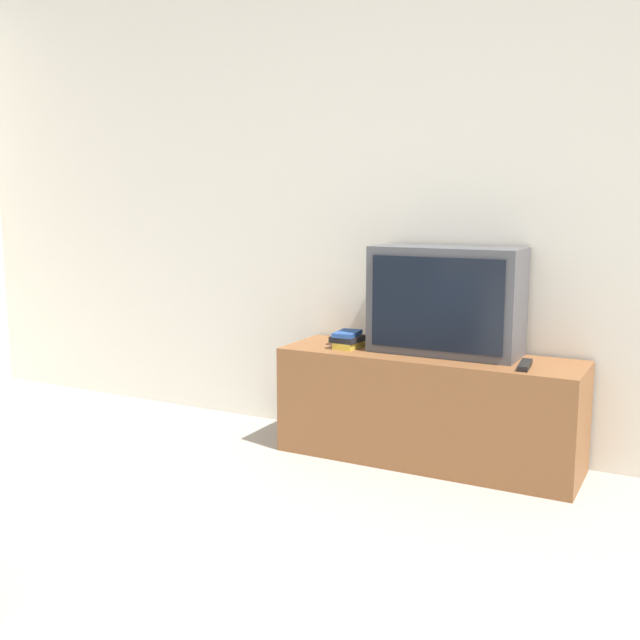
{
  "coord_description": "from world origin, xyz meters",
  "views": [
    {
      "loc": [
        1.43,
        -0.6,
        1.27
      ],
      "look_at": [
        -0.19,
        2.45,
        0.71
      ],
      "focal_mm": 42.0,
      "sensor_mm": 36.0,
      "label": 1
    }
  ],
  "objects": [
    {
      "name": "wall_back",
      "position": [
        0.0,
        3.03,
        1.3
      ],
      "size": [
        9.0,
        0.06,
        2.6
      ],
      "color": "silver",
      "rests_on": "ground_plane"
    },
    {
      "name": "television",
      "position": [
        0.3,
        2.83,
        0.79
      ],
      "size": [
        0.71,
        0.31,
        0.52
      ],
      "color": "#4C4C51",
      "rests_on": "tv_stand"
    },
    {
      "name": "tv_stand",
      "position": [
        0.24,
        2.76,
        0.27
      ],
      "size": [
        1.46,
        0.43,
        0.53
      ],
      "color": "brown",
      "rests_on": "ground_plane"
    },
    {
      "name": "book_stack",
      "position": [
        -0.18,
        2.73,
        0.58
      ],
      "size": [
        0.14,
        0.18,
        0.08
      ],
      "color": "gold",
      "rests_on": "tv_stand"
    },
    {
      "name": "remote_on_stand",
      "position": [
        0.71,
        2.69,
        0.55
      ],
      "size": [
        0.06,
        0.19,
        0.02
      ],
      "rotation": [
        0.0,
        0.0,
        0.1
      ],
      "color": "black",
      "rests_on": "tv_stand"
    }
  ]
}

